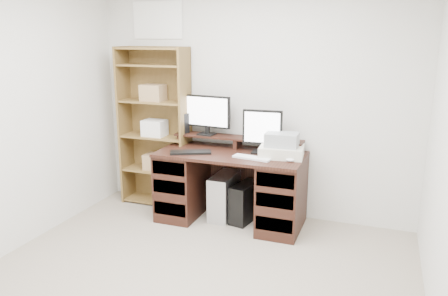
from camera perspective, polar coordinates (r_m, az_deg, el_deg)
The scene contains 14 objects.
room at distance 2.86m, azimuth -8.11°, elevation 0.91°, with size 3.54×4.04×2.54m.
desk at distance 4.58m, azimuth 0.93°, elevation -4.96°, with size 1.50×0.70×0.75m.
riser_shelf at distance 4.64m, azimuth 1.80°, elevation 1.13°, with size 1.40×0.22×0.12m.
monitor_wide at distance 4.71m, azimuth -2.21°, elevation 4.60°, with size 0.54×0.16×0.43m.
monitor_small at distance 4.44m, azimuth 5.02°, elevation 2.40°, with size 0.41×0.16×0.44m.
speaker at distance 4.82m, azimuth -5.27°, elevation 3.23°, with size 0.09×0.09×0.22m, color black.
keyboard_black at distance 4.46m, azimuth -4.39°, elevation -0.56°, with size 0.41×0.14×0.02m, color black.
keyboard_white at distance 4.26m, azimuth 3.67°, elevation -1.28°, with size 0.38×0.12×0.02m, color white.
mouse at distance 4.20m, azimuth 8.62°, elevation -1.56°, with size 0.08×0.05×0.03m, color silver.
printer at distance 4.35m, azimuth 7.53°, elevation -0.46°, with size 0.42×0.32×0.11m, color beige.
basket at distance 4.32m, azimuth 7.58°, elevation 1.08°, with size 0.31×0.22×0.13m, color #8F9498.
tower_silver at distance 4.73m, azimuth 0.03°, elevation -6.27°, with size 0.21×0.48×0.48m, color #B8BAC0.
tower_black at distance 4.65m, azimuth 2.75°, elevation -7.10°, with size 0.25×0.44×0.41m.
bookshelf at distance 5.03m, azimuth -8.92°, elevation 2.86°, with size 0.80×0.30×1.80m.
Camera 1 is at (1.33, -2.44, 1.91)m, focal length 35.00 mm.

